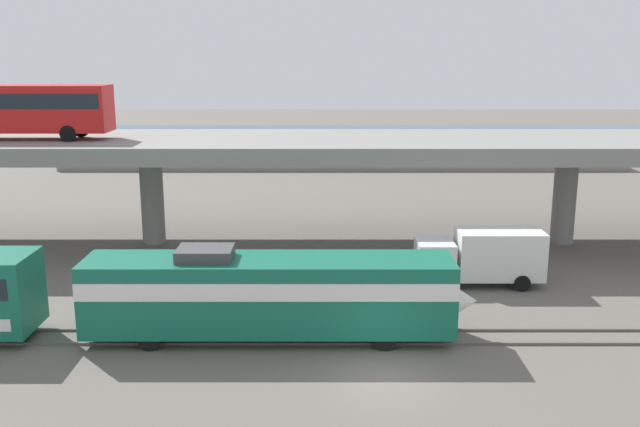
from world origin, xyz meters
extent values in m
plane|color=#605B54|center=(0.00, 0.00, 0.00)|extent=(260.00, 260.00, 0.00)
cube|color=#59544C|center=(0.00, 3.23, 0.06)|extent=(110.00, 0.12, 0.12)
cube|color=#59544C|center=(0.00, 4.77, 0.06)|extent=(110.00, 0.12, 0.12)
cube|color=#14664C|center=(-4.77, 4.00, 2.08)|extent=(16.12, 3.00, 3.20)
cube|color=white|center=(-4.77, 4.00, 2.66)|extent=(16.12, 3.04, 0.77)
cone|color=white|center=(3.29, 4.00, 1.76)|extent=(2.20, 2.85, 2.85)
cube|color=black|center=(1.64, 4.00, 2.98)|extent=(2.20, 2.70, 1.02)
cube|color=#3F3F42|center=(-7.51, 4.00, 3.93)|extent=(2.40, 1.80, 0.50)
cylinder|color=black|center=(0.27, 5.35, 0.48)|extent=(0.96, 0.18, 0.96)
cylinder|color=black|center=(0.27, 2.65, 0.48)|extent=(0.96, 0.18, 0.96)
cylinder|color=black|center=(-9.80, 5.35, 0.48)|extent=(0.96, 0.18, 0.96)
cylinder|color=black|center=(-9.80, 2.65, 0.48)|extent=(0.96, 0.18, 0.96)
cube|color=gray|center=(0.00, 20.00, 6.47)|extent=(96.00, 10.53, 1.08)
cylinder|color=gray|center=(-13.60, 20.00, 2.97)|extent=(1.50, 1.50, 5.93)
cylinder|color=gray|center=(13.60, 20.00, 2.97)|extent=(1.50, 1.50, 5.93)
cube|color=red|center=(-21.81, 19.23, 8.97)|extent=(12.00, 2.55, 2.90)
cube|color=black|center=(-21.81, 19.23, 9.49)|extent=(11.52, 2.59, 0.93)
cylinder|color=black|center=(-18.09, 18.02, 7.52)|extent=(1.00, 0.26, 1.00)
cylinder|color=black|center=(-18.09, 20.44, 7.52)|extent=(1.00, 0.26, 1.00)
cube|color=silver|center=(3.72, 11.38, 1.44)|extent=(2.00, 2.30, 2.00)
cube|color=silver|center=(7.22, 11.38, 1.74)|extent=(4.60, 2.30, 2.60)
cylinder|color=black|center=(4.01, 10.28, 0.44)|extent=(0.88, 0.28, 0.88)
cylinder|color=black|center=(4.01, 12.47, 0.44)|extent=(0.88, 0.28, 0.88)
cylinder|color=black|center=(8.23, 10.28, 0.44)|extent=(0.88, 0.28, 0.88)
cylinder|color=black|center=(8.23, 12.47, 0.44)|extent=(0.88, 0.28, 0.88)
cube|color=gray|center=(0.00, 55.00, 0.67)|extent=(61.18, 13.15, 1.34)
cube|color=black|center=(-13.17, 58.07, 2.01)|extent=(4.39, 1.71, 0.70)
cube|color=#1E232B|center=(-13.39, 58.07, 2.60)|extent=(1.93, 1.50, 0.48)
cylinder|color=black|center=(-11.81, 58.88, 1.66)|extent=(0.64, 0.20, 0.64)
cylinder|color=black|center=(-11.81, 57.26, 1.66)|extent=(0.64, 0.20, 0.64)
cylinder|color=black|center=(-14.54, 58.88, 1.66)|extent=(0.64, 0.20, 0.64)
cylinder|color=black|center=(-14.54, 57.26, 1.66)|extent=(0.64, 0.20, 0.64)
cube|color=silver|center=(9.19, 57.50, 2.01)|extent=(4.41, 1.76, 0.70)
cube|color=#1E232B|center=(8.97, 57.50, 2.60)|extent=(1.94, 1.55, 0.48)
cylinder|color=black|center=(10.56, 58.33, 1.66)|extent=(0.64, 0.20, 0.64)
cylinder|color=black|center=(10.56, 56.66, 1.66)|extent=(0.64, 0.20, 0.64)
cylinder|color=black|center=(7.82, 58.33, 1.66)|extent=(0.64, 0.20, 0.64)
cylinder|color=black|center=(7.82, 56.66, 1.66)|extent=(0.64, 0.20, 0.64)
cube|color=#B7B7BC|center=(12.50, 52.38, 2.01)|extent=(4.08, 1.89, 0.70)
cube|color=#1E232B|center=(12.30, 52.38, 2.60)|extent=(1.79, 1.66, 0.48)
cylinder|color=black|center=(13.76, 53.28, 1.66)|extent=(0.64, 0.20, 0.64)
cylinder|color=black|center=(13.76, 51.48, 1.66)|extent=(0.64, 0.20, 0.64)
cylinder|color=black|center=(11.24, 53.28, 1.66)|extent=(0.64, 0.20, 0.64)
cylinder|color=black|center=(11.24, 51.48, 1.66)|extent=(0.64, 0.20, 0.64)
cube|color=#0C4C26|center=(-12.86, 54.09, 2.01)|extent=(4.31, 1.72, 0.70)
cube|color=#1E232B|center=(-13.07, 54.09, 2.60)|extent=(1.90, 1.52, 0.48)
cylinder|color=black|center=(-11.52, 54.91, 1.66)|extent=(0.64, 0.20, 0.64)
cylinder|color=black|center=(-11.52, 53.27, 1.66)|extent=(0.64, 0.20, 0.64)
cylinder|color=black|center=(-14.19, 54.91, 1.66)|extent=(0.64, 0.20, 0.64)
cylinder|color=black|center=(-14.19, 53.27, 1.66)|extent=(0.64, 0.20, 0.64)
cube|color=maroon|center=(-25.94, 55.53, 2.01)|extent=(4.19, 1.74, 0.70)
cube|color=#1E232B|center=(-25.73, 55.53, 2.60)|extent=(1.84, 1.53, 0.48)
cylinder|color=black|center=(-27.24, 54.70, 1.66)|extent=(0.64, 0.20, 0.64)
cylinder|color=black|center=(-27.24, 56.36, 1.66)|extent=(0.64, 0.20, 0.64)
cylinder|color=black|center=(-24.64, 54.70, 1.66)|extent=(0.64, 0.20, 0.64)
cylinder|color=black|center=(-24.64, 56.36, 1.66)|extent=(0.64, 0.20, 0.64)
cube|color=#9E998C|center=(18.25, 53.04, 2.01)|extent=(4.48, 1.76, 0.70)
cube|color=#1E232B|center=(18.03, 53.04, 2.60)|extent=(1.97, 1.55, 0.48)
cylinder|color=black|center=(19.64, 53.88, 1.66)|extent=(0.64, 0.20, 0.64)
cylinder|color=black|center=(19.64, 52.20, 1.66)|extent=(0.64, 0.20, 0.64)
cylinder|color=black|center=(16.86, 53.88, 1.66)|extent=(0.64, 0.20, 0.64)
cylinder|color=black|center=(16.86, 52.20, 1.66)|extent=(0.64, 0.20, 0.64)
cube|color=#0C4C26|center=(9.64, 55.12, 2.01)|extent=(4.60, 1.89, 0.70)
cube|color=#1E232B|center=(9.41, 55.12, 2.60)|extent=(2.02, 1.67, 0.48)
cylinder|color=black|center=(11.07, 56.02, 1.66)|extent=(0.64, 0.20, 0.64)
cylinder|color=black|center=(11.07, 54.22, 1.66)|extent=(0.64, 0.20, 0.64)
cylinder|color=black|center=(8.22, 56.02, 1.66)|extent=(0.64, 0.20, 0.64)
cylinder|color=black|center=(8.22, 54.22, 1.66)|extent=(0.64, 0.20, 0.64)
cube|color=black|center=(24.72, 54.32, 2.01)|extent=(4.65, 1.89, 0.70)
cube|color=#1E232B|center=(24.48, 54.32, 2.60)|extent=(2.04, 1.67, 0.48)
cylinder|color=black|center=(26.16, 55.22, 1.66)|extent=(0.64, 0.20, 0.64)
cylinder|color=black|center=(26.16, 53.42, 1.66)|extent=(0.64, 0.20, 0.64)
cylinder|color=black|center=(23.28, 55.22, 1.66)|extent=(0.64, 0.20, 0.64)
cylinder|color=black|center=(23.28, 53.42, 1.66)|extent=(0.64, 0.20, 0.64)
cube|color=#2D5170|center=(0.00, 78.00, 0.00)|extent=(140.00, 36.00, 0.01)
camera|label=1|loc=(-2.53, -25.12, 12.46)|focal=39.29mm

